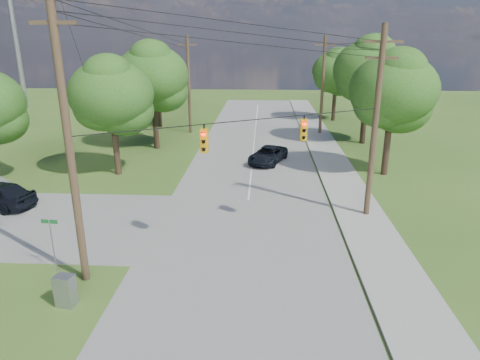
# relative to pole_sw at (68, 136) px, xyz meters

# --- Properties ---
(ground) EXTENTS (140.00, 140.00, 0.00)m
(ground) POSITION_rel_pole_sw_xyz_m (4.60, -0.40, -6.23)
(ground) COLOR #38581D
(ground) RESTS_ON ground
(main_road) EXTENTS (10.00, 100.00, 0.03)m
(main_road) POSITION_rel_pole_sw_xyz_m (6.60, 4.60, -6.21)
(main_road) COLOR gray
(main_road) RESTS_ON ground
(sidewalk_east) EXTENTS (2.60, 100.00, 0.12)m
(sidewalk_east) POSITION_rel_pole_sw_xyz_m (13.30, 4.60, -6.17)
(sidewalk_east) COLOR #9A9990
(sidewalk_east) RESTS_ON ground
(pole_sw) EXTENTS (2.00, 0.32, 12.00)m
(pole_sw) POSITION_rel_pole_sw_xyz_m (0.00, 0.00, 0.00)
(pole_sw) COLOR brown
(pole_sw) RESTS_ON ground
(pole_ne) EXTENTS (2.00, 0.32, 10.50)m
(pole_ne) POSITION_rel_pole_sw_xyz_m (13.50, 7.60, -0.76)
(pole_ne) COLOR brown
(pole_ne) RESTS_ON ground
(pole_north_e) EXTENTS (2.00, 0.32, 10.00)m
(pole_north_e) POSITION_rel_pole_sw_xyz_m (13.50, 29.60, -1.10)
(pole_north_e) COLOR brown
(pole_north_e) RESTS_ON ground
(pole_north_w) EXTENTS (2.00, 0.32, 10.00)m
(pole_north_w) POSITION_rel_pole_sw_xyz_m (-0.40, 29.60, -1.10)
(pole_north_w) COLOR brown
(pole_north_w) RESTS_ON ground
(power_lines) EXTENTS (13.93, 29.62, 4.93)m
(power_lines) POSITION_rel_pole_sw_xyz_m (6.10, 11.14, 2.93)
(power_lines) COLOR black
(power_lines) RESTS_ON ground
(traffic_signals) EXTENTS (4.91, 3.27, 1.05)m
(traffic_signals) POSITION_rel_pole_sw_xyz_m (7.15, 4.03, -0.73)
(traffic_signals) COLOR #E9A30D
(traffic_signals) RESTS_ON ground
(tree_w_near) EXTENTS (6.00, 6.00, 8.40)m
(tree_w_near) POSITION_rel_pole_sw_xyz_m (-3.40, 14.60, -0.30)
(tree_w_near) COLOR #3B291D
(tree_w_near) RESTS_ON ground
(tree_w_mid) EXTENTS (6.40, 6.40, 9.22)m
(tree_w_mid) POSITION_rel_pole_sw_xyz_m (-2.40, 22.60, 0.35)
(tree_w_mid) COLOR #3B291D
(tree_w_mid) RESTS_ON ground
(tree_w_far) EXTENTS (6.00, 6.00, 8.73)m
(tree_w_far) POSITION_rel_pole_sw_xyz_m (-4.40, 32.60, 0.02)
(tree_w_far) COLOR #3B291D
(tree_w_far) RESTS_ON ground
(tree_e_near) EXTENTS (6.20, 6.20, 8.81)m
(tree_e_near) POSITION_rel_pole_sw_xyz_m (16.60, 15.60, 0.02)
(tree_e_near) COLOR #3B291D
(tree_e_near) RESTS_ON ground
(tree_e_mid) EXTENTS (6.60, 6.60, 9.64)m
(tree_e_mid) POSITION_rel_pole_sw_xyz_m (17.10, 25.60, 0.68)
(tree_e_mid) COLOR #3B291D
(tree_e_mid) RESTS_ON ground
(tree_e_far) EXTENTS (5.80, 5.80, 8.32)m
(tree_e_far) POSITION_rel_pole_sw_xyz_m (16.10, 37.60, -0.31)
(tree_e_far) COLOR #3B291D
(tree_e_far) RESTS_ON ground
(car_main_north) EXTENTS (3.66, 5.16, 1.30)m
(car_main_north) POSITION_rel_pole_sw_xyz_m (7.88, 18.20, -5.55)
(car_main_north) COLOR black
(car_main_north) RESTS_ON main_road
(control_cabinet) EXTENTS (0.79, 0.63, 1.28)m
(control_cabinet) POSITION_rel_pole_sw_xyz_m (0.02, -1.90, -5.59)
(control_cabinet) COLOR gray
(control_cabinet) RESTS_ON ground
(street_name_sign) EXTENTS (0.74, 0.09, 2.46)m
(street_name_sign) POSITION_rel_pole_sw_xyz_m (-1.58, 0.60, -4.64)
(street_name_sign) COLOR gray
(street_name_sign) RESTS_ON ground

